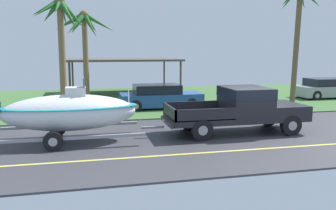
{
  "coord_description": "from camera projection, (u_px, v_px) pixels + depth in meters",
  "views": [
    {
      "loc": [
        -6.48,
        -12.44,
        3.32
      ],
      "look_at": [
        -3.17,
        2.02,
        1.0
      ],
      "focal_mm": 38.11,
      "sensor_mm": 36.0,
      "label": 1
    }
  ],
  "objects": [
    {
      "name": "boat_on_trailer",
      "position": [
        69.0,
        112.0,
        12.79
      ],
      "size": [
        6.15,
        2.41,
        2.32
      ],
      "color": "gray",
      "rests_on": "ground"
    },
    {
      "name": "ground",
      "position": [
        195.0,
        104.0,
        22.0
      ],
      "size": [
        36.0,
        22.0,
        0.11
      ],
      "color": "#38383D"
    },
    {
      "name": "parked_sedan_far",
      "position": [
        329.0,
        89.0,
        24.38
      ],
      "size": [
        4.69,
        1.95,
        1.38
      ],
      "color": "#99999E",
      "rests_on": "ground"
    },
    {
      "name": "carport_awning",
      "position": [
        123.0,
        60.0,
        26.15
      ],
      "size": [
        7.9,
        5.84,
        2.65
      ],
      "color": "#4C4238",
      "rests_on": "ground"
    },
    {
      "name": "pickup_truck_towing",
      "position": [
        244.0,
        107.0,
        14.3
      ],
      "size": [
        5.76,
        2.11,
        1.83
      ],
      "color": "black",
      "rests_on": "ground"
    },
    {
      "name": "palm_tree_mid",
      "position": [
        61.0,
        24.0,
        19.99
      ],
      "size": [
        3.1,
        2.98,
        6.3
      ],
      "color": "brown",
      "rests_on": "ground"
    },
    {
      "name": "palm_tree_near_right",
      "position": [
        300.0,
        12.0,
        21.02
      ],
      "size": [
        2.87,
        3.37,
        7.22
      ],
      "color": "brown",
      "rests_on": "ground"
    },
    {
      "name": "palm_tree_near_left",
      "position": [
        83.0,
        32.0,
        22.37
      ],
      "size": [
        3.75,
        3.14,
        5.76
      ],
      "color": "brown",
      "rests_on": "ground"
    },
    {
      "name": "parked_sedan_near",
      "position": [
        160.0,
        97.0,
        20.05
      ],
      "size": [
        4.55,
        1.85,
        1.38
      ],
      "color": "#234C89",
      "rests_on": "ground"
    }
  ]
}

